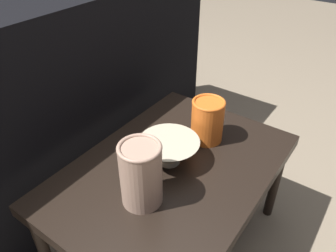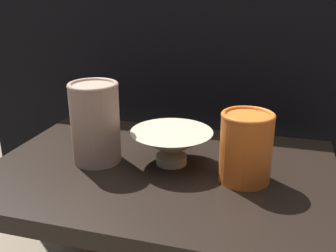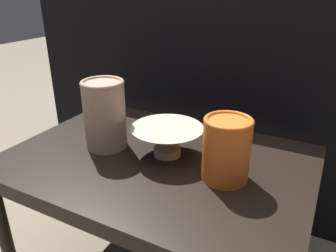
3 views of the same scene
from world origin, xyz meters
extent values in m
plane|color=#7F705B|center=(0.00, 0.00, 0.00)|extent=(8.00, 8.00, 0.00)
cube|color=black|center=(0.00, 0.00, 0.38)|extent=(0.79, 0.56, 0.04)
cylinder|color=black|center=(0.36, -0.24, 0.18)|extent=(0.04, 0.04, 0.36)
cylinder|color=black|center=(-0.36, 0.24, 0.18)|extent=(0.04, 0.04, 0.36)
cylinder|color=black|center=(0.36, 0.24, 0.18)|extent=(0.04, 0.04, 0.36)
cube|color=black|center=(0.00, 0.63, 0.42)|extent=(1.55, 0.50, 0.83)
cylinder|color=#B2A88E|center=(0.02, 0.03, 0.41)|extent=(0.07, 0.07, 0.02)
cone|color=#B2A88E|center=(0.02, 0.03, 0.45)|extent=(0.19, 0.19, 0.06)
cylinder|color=tan|center=(-0.16, -0.01, 0.49)|extent=(0.11, 0.11, 0.19)
torus|color=tan|center=(-0.16, -0.01, 0.59)|extent=(0.12, 0.12, 0.01)
cylinder|color=orange|center=(0.19, -0.01, 0.48)|extent=(0.11, 0.11, 0.15)
torus|color=orange|center=(0.19, -0.01, 0.55)|extent=(0.11, 0.11, 0.01)
camera|label=1|loc=(-0.64, -0.44, 1.11)|focal=35.00mm
camera|label=2|loc=(0.25, -0.79, 0.81)|focal=42.00mm
camera|label=3|loc=(0.38, -0.66, 0.83)|focal=35.00mm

